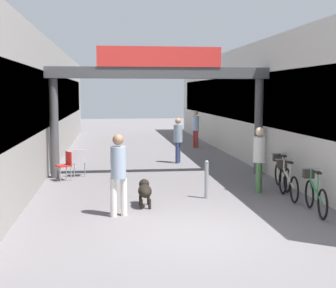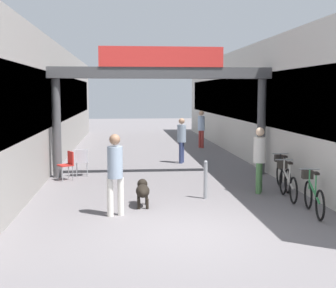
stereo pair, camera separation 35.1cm
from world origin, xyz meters
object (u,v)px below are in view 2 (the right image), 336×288
at_px(dog_on_leash, 143,190).
at_px(bicycle_green_nearest, 313,194).
at_px(bicycle_black_third, 283,173).
at_px(pedestrian_elderly_walking, 201,126).
at_px(pedestrian_carrying_crate, 182,137).
at_px(cafe_chair_red_nearer, 68,163).
at_px(pedestrian_with_dog, 115,169).
at_px(pedestrian_companion, 260,155).
at_px(bicycle_silver_second, 287,181).
at_px(bollard_post_metal, 206,179).
at_px(cafe_chair_aluminium_farther, 82,160).

xyz_separation_m(dog_on_leash, bicycle_green_nearest, (3.79, -1.03, 0.05)).
relative_size(bicycle_green_nearest, bicycle_black_third, 1.00).
distance_m(pedestrian_elderly_walking, dog_on_leash, 12.12).
height_order(pedestrian_carrying_crate, cafe_chair_red_nearer, pedestrian_carrying_crate).
bearing_deg(dog_on_leash, pedestrian_elderly_walking, 73.83).
height_order(pedestrian_with_dog, pedestrian_elderly_walking, pedestrian_elderly_walking).
distance_m(bicycle_green_nearest, cafe_chair_red_nearer, 7.57).
relative_size(pedestrian_companion, pedestrian_elderly_walking, 0.97).
distance_m(bicycle_silver_second, bollard_post_metal, 2.11).
xyz_separation_m(pedestrian_carrying_crate, cafe_chair_aluminium_farther, (-3.60, -2.55, -0.46)).
relative_size(bicycle_green_nearest, bollard_post_metal, 1.69).
relative_size(pedestrian_elderly_walking, cafe_chair_aluminium_farther, 2.06).
bearing_deg(dog_on_leash, bicycle_silver_second, 7.60).
distance_m(dog_on_leash, cafe_chair_red_nearer, 4.22).
bearing_deg(bicycle_green_nearest, bollard_post_metal, 141.94).
relative_size(pedestrian_elderly_walking, cafe_chair_red_nearer, 2.06).
xyz_separation_m(bicycle_black_third, cafe_chair_red_nearer, (-6.23, 1.92, 0.10)).
distance_m(bicycle_green_nearest, bollard_post_metal, 2.73).
height_order(bicycle_green_nearest, bicycle_silver_second, same).
bearing_deg(pedestrian_carrying_crate, dog_on_leash, -104.78).
xyz_separation_m(pedestrian_carrying_crate, pedestrian_elderly_walking, (1.58, 4.84, 0.06)).
bearing_deg(bicycle_black_third, dog_on_leash, -157.29).
relative_size(bicycle_green_nearest, cafe_chair_aluminium_farther, 1.89).
bearing_deg(pedestrian_elderly_walking, pedestrian_with_dog, -107.83).
height_order(pedestrian_companion, pedestrian_elderly_walking, pedestrian_elderly_walking).
distance_m(bicycle_green_nearest, cafe_chair_aluminium_farther, 7.69).
distance_m(pedestrian_with_dog, bicycle_silver_second, 4.62).
distance_m(bicycle_green_nearest, bicycle_silver_second, 1.53).
distance_m(pedestrian_with_dog, pedestrian_companion, 4.35).
xyz_separation_m(bicycle_green_nearest, bicycle_silver_second, (-0.05, 1.53, 0.00)).
bearing_deg(pedestrian_companion, bollard_post_metal, -160.84).
height_order(dog_on_leash, bicycle_silver_second, bicycle_silver_second).
distance_m(bicycle_black_third, cafe_chair_aluminium_farther, 6.38).
bearing_deg(cafe_chair_aluminium_farther, bollard_post_metal, -46.05).
xyz_separation_m(pedestrian_carrying_crate, bicycle_silver_second, (1.96, -6.28, -0.56)).
bearing_deg(cafe_chair_red_nearer, pedestrian_carrying_crate, 38.56).
relative_size(bollard_post_metal, cafe_chair_aluminium_farther, 1.12).
bearing_deg(pedestrian_carrying_crate, pedestrian_with_dog, -107.67).
bearing_deg(dog_on_leash, pedestrian_with_dog, -127.49).
bearing_deg(bollard_post_metal, bicycle_green_nearest, -38.06).
bearing_deg(bicycle_black_third, bollard_post_metal, -156.58).
bearing_deg(pedestrian_carrying_crate, bollard_post_metal, -91.36).
xyz_separation_m(bicycle_green_nearest, cafe_chair_aluminium_farther, (-5.60, 5.26, 0.10)).
relative_size(bicycle_silver_second, cafe_chair_aluminium_farther, 1.90).
distance_m(pedestrian_elderly_walking, bicycle_silver_second, 11.14).
relative_size(pedestrian_companion, bicycle_green_nearest, 1.06).
bearing_deg(dog_on_leash, cafe_chair_aluminium_farther, 113.12).
bearing_deg(cafe_chair_red_nearer, bicycle_silver_second, -27.70).
distance_m(cafe_chair_red_nearer, cafe_chair_aluminium_farther, 0.73).
height_order(bicycle_green_nearest, cafe_chair_aluminium_farther, bicycle_green_nearest).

